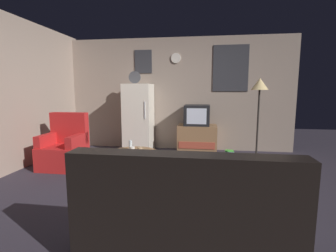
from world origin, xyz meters
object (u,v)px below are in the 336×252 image
(crt_tv, at_px, (197,115))
(armchair, at_px, (65,148))
(wine_glass, at_px, (130,145))
(couch, at_px, (186,219))
(coffee_table, at_px, (134,166))
(fridge, at_px, (139,118))
(mug_ceramic_white, at_px, (132,150))
(standing_lamp, at_px, (259,91))
(remote_control, at_px, (127,152))
(tv_stand, at_px, (197,139))
(book_stack, at_px, (229,153))
(mug_ceramic_tan, at_px, (140,150))

(crt_tv, bearing_deg, armchair, -148.64)
(wine_glass, relative_size, couch, 0.09)
(coffee_table, bearing_deg, fridge, 102.54)
(mug_ceramic_white, bearing_deg, coffee_table, 90.42)
(standing_lamp, bearing_deg, remote_control, -147.27)
(fridge, relative_size, crt_tv, 3.28)
(mug_ceramic_white, relative_size, remote_control, 0.60)
(tv_stand, bearing_deg, armchair, -148.77)
(fridge, relative_size, tv_stand, 2.11)
(fridge, bearing_deg, armchair, -125.86)
(tv_stand, distance_m, book_stack, 0.74)
(fridge, bearing_deg, mug_ceramic_white, -77.86)
(mug_ceramic_white, height_order, remote_control, mug_ceramic_white)
(mug_ceramic_white, bearing_deg, standing_lamp, 34.05)
(crt_tv, height_order, couch, crt_tv)
(crt_tv, height_order, wine_glass, crt_tv)
(crt_tv, distance_m, armchair, 2.73)
(fridge, xyz_separation_m, crt_tv, (1.30, 0.02, 0.07))
(coffee_table, height_order, mug_ceramic_white, mug_ceramic_white)
(mug_ceramic_white, distance_m, mug_ceramic_tan, 0.12)
(armchair, bearing_deg, fridge, 54.14)
(coffee_table, height_order, book_stack, coffee_table)
(standing_lamp, height_order, couch, standing_lamp)
(coffee_table, bearing_deg, book_stack, 47.22)
(mug_ceramic_white, bearing_deg, fridge, 102.14)
(fridge, distance_m, book_stack, 2.12)
(tv_stand, xyz_separation_m, wine_glass, (-0.99, -1.73, 0.21))
(fridge, xyz_separation_m, tv_stand, (1.31, 0.02, -0.45))
(crt_tv, bearing_deg, mug_ceramic_white, -115.10)
(tv_stand, bearing_deg, remote_control, -117.69)
(couch, relative_size, book_stack, 9.14)
(wine_glass, bearing_deg, coffee_table, -54.61)
(remote_control, relative_size, couch, 0.09)
(wine_glass, bearing_deg, mug_ceramic_tan, -42.29)
(fridge, distance_m, remote_control, 1.92)
(mug_ceramic_white, xyz_separation_m, remote_control, (-0.09, 0.01, -0.03))
(tv_stand, bearing_deg, mug_ceramic_tan, -112.26)
(coffee_table, relative_size, mug_ceramic_white, 8.00)
(crt_tv, xyz_separation_m, remote_control, (-0.98, -1.90, -0.38))
(armchair, bearing_deg, remote_control, -20.81)
(remote_control, bearing_deg, book_stack, 47.74)
(coffee_table, bearing_deg, crt_tv, 64.13)
(remote_control, bearing_deg, crt_tv, 63.82)
(crt_tv, bearing_deg, mug_ceramic_tan, -111.93)
(standing_lamp, distance_m, coffee_table, 2.71)
(standing_lamp, distance_m, couch, 3.36)
(fridge, height_order, couch, fridge)
(wine_glass, bearing_deg, book_stack, 43.90)
(couch, distance_m, book_stack, 3.45)
(tv_stand, relative_size, crt_tv, 1.56)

